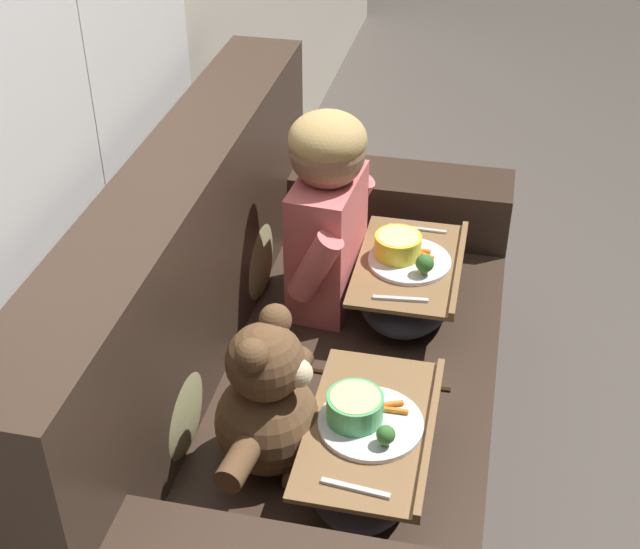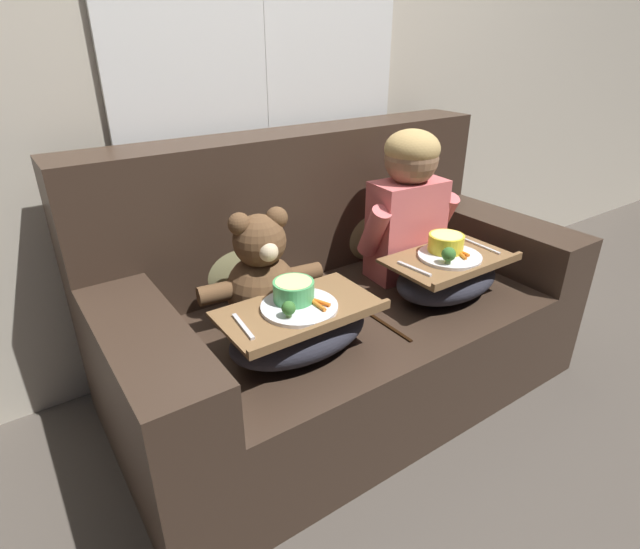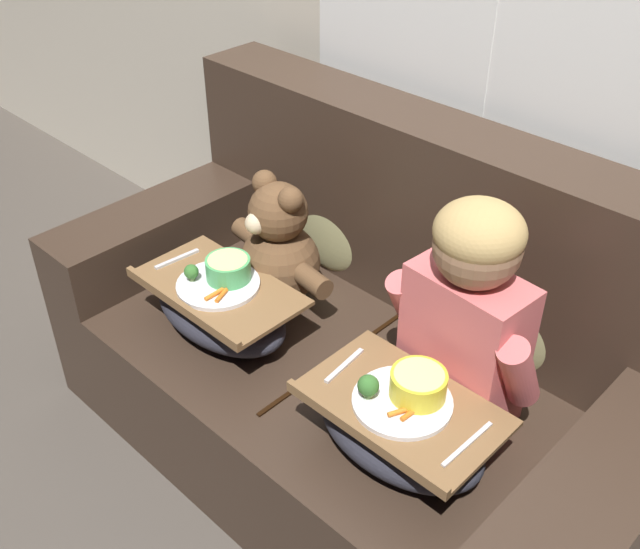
{
  "view_description": "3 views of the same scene",
  "coord_description": "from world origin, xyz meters",
  "px_view_note": "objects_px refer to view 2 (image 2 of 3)",
  "views": [
    {
      "loc": [
        -1.72,
        -0.38,
        1.93
      ],
      "look_at": [
        0.14,
        0.02,
        0.61
      ],
      "focal_mm": 50.0,
      "sensor_mm": 36.0,
      "label": 1
    },
    {
      "loc": [
        -1.01,
        -1.28,
        1.3
      ],
      "look_at": [
        -0.13,
        -0.01,
        0.55
      ],
      "focal_mm": 28.0,
      "sensor_mm": 36.0,
      "label": 2
    },
    {
      "loc": [
        1.03,
        -1.19,
        1.78
      ],
      "look_at": [
        -0.08,
        -0.04,
        0.65
      ],
      "focal_mm": 42.0,
      "sensor_mm": 36.0,
      "label": 3
    }
  ],
  "objects_px": {
    "throw_pillow_behind_teddy": "(231,255)",
    "lap_tray_child": "(447,274)",
    "couch": "(333,306)",
    "teddy_bear": "(262,277)",
    "lap_tray_teddy": "(300,328)",
    "child_figure": "(408,199)",
    "throw_pillow_behind_child": "(368,221)"
  },
  "relations": [
    {
      "from": "throw_pillow_behind_teddy",
      "to": "lap_tray_child",
      "type": "bearing_deg",
      "value": -35.63
    },
    {
      "from": "couch",
      "to": "lap_tray_child",
      "type": "distance_m",
      "value": 0.45
    },
    {
      "from": "teddy_bear",
      "to": "lap_tray_teddy",
      "type": "xyz_separation_m",
      "value": [
        0.0,
        -0.23,
        -0.08
      ]
    },
    {
      "from": "child_figure",
      "to": "lap_tray_teddy",
      "type": "height_order",
      "value": "child_figure"
    },
    {
      "from": "lap_tray_teddy",
      "to": "child_figure",
      "type": "bearing_deg",
      "value": 19.59
    },
    {
      "from": "couch",
      "to": "child_figure",
      "type": "xyz_separation_m",
      "value": [
        0.32,
        -0.04,
        0.38
      ]
    },
    {
      "from": "throw_pillow_behind_teddy",
      "to": "child_figure",
      "type": "relative_size",
      "value": 0.57
    },
    {
      "from": "child_figure",
      "to": "lap_tray_teddy",
      "type": "xyz_separation_m",
      "value": [
        -0.65,
        -0.23,
        -0.23
      ]
    },
    {
      "from": "child_figure",
      "to": "lap_tray_child",
      "type": "distance_m",
      "value": 0.33
    },
    {
      "from": "child_figure",
      "to": "teddy_bear",
      "type": "relative_size",
      "value": 1.34
    },
    {
      "from": "throw_pillow_behind_child",
      "to": "lap_tray_child",
      "type": "bearing_deg",
      "value": -89.95
    },
    {
      "from": "throw_pillow_behind_child",
      "to": "throw_pillow_behind_teddy",
      "type": "xyz_separation_m",
      "value": [
        -0.65,
        0.0,
        0.0
      ]
    },
    {
      "from": "child_figure",
      "to": "throw_pillow_behind_teddy",
      "type": "bearing_deg",
      "value": 160.14
    },
    {
      "from": "child_figure",
      "to": "lap_tray_teddy",
      "type": "distance_m",
      "value": 0.73
    },
    {
      "from": "child_figure",
      "to": "lap_tray_child",
      "type": "xyz_separation_m",
      "value": [
        0.0,
        -0.23,
        -0.23
      ]
    },
    {
      "from": "throw_pillow_behind_child",
      "to": "teddy_bear",
      "type": "relative_size",
      "value": 0.82
    },
    {
      "from": "teddy_bear",
      "to": "couch",
      "type": "bearing_deg",
      "value": 7.53
    },
    {
      "from": "throw_pillow_behind_teddy",
      "to": "lap_tray_child",
      "type": "height_order",
      "value": "throw_pillow_behind_teddy"
    },
    {
      "from": "child_figure",
      "to": "couch",
      "type": "bearing_deg",
      "value": 173.22
    },
    {
      "from": "lap_tray_child",
      "to": "lap_tray_teddy",
      "type": "height_order",
      "value": "lap_tray_child"
    },
    {
      "from": "child_figure",
      "to": "lap_tray_child",
      "type": "height_order",
      "value": "child_figure"
    },
    {
      "from": "couch",
      "to": "throw_pillow_behind_teddy",
      "type": "distance_m",
      "value": 0.44
    },
    {
      "from": "throw_pillow_behind_child",
      "to": "throw_pillow_behind_teddy",
      "type": "height_order",
      "value": "throw_pillow_behind_child"
    },
    {
      "from": "couch",
      "to": "teddy_bear",
      "type": "distance_m",
      "value": 0.4
    },
    {
      "from": "lap_tray_teddy",
      "to": "throw_pillow_behind_child",
      "type": "bearing_deg",
      "value": 35.64
    },
    {
      "from": "throw_pillow_behind_teddy",
      "to": "lap_tray_child",
      "type": "relative_size",
      "value": 0.73
    },
    {
      "from": "teddy_bear",
      "to": "lap_tray_child",
      "type": "relative_size",
      "value": 0.95
    },
    {
      "from": "lap_tray_teddy",
      "to": "teddy_bear",
      "type": "bearing_deg",
      "value": 90.17
    },
    {
      "from": "child_figure",
      "to": "lap_tray_child",
      "type": "bearing_deg",
      "value": -89.88
    },
    {
      "from": "child_figure",
      "to": "lap_tray_teddy",
      "type": "bearing_deg",
      "value": -160.41
    },
    {
      "from": "couch",
      "to": "lap_tray_teddy",
      "type": "height_order",
      "value": "couch"
    },
    {
      "from": "couch",
      "to": "lap_tray_teddy",
      "type": "xyz_separation_m",
      "value": [
        -0.32,
        -0.27,
        0.15
      ]
    }
  ]
}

